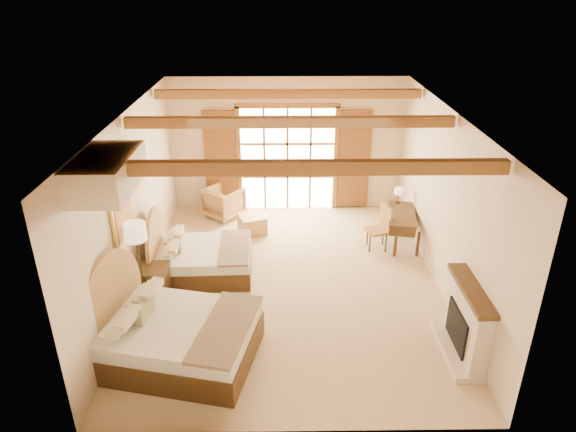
{
  "coord_description": "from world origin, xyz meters",
  "views": [
    {
      "loc": [
        -0.14,
        -8.23,
        5.24
      ],
      "look_at": [
        -0.03,
        0.2,
        1.29
      ],
      "focal_mm": 32.0,
      "sensor_mm": 36.0,
      "label": 1
    }
  ],
  "objects_px": {
    "nightstand": "(153,284)",
    "armchair": "(224,202)",
    "bed_far": "(196,257)",
    "bed_near": "(168,334)",
    "desk": "(401,227)"
  },
  "relations": [
    {
      "from": "desk",
      "to": "armchair",
      "type": "bearing_deg",
      "value": 171.37
    },
    {
      "from": "bed_near",
      "to": "nightstand",
      "type": "height_order",
      "value": "bed_near"
    },
    {
      "from": "nightstand",
      "to": "armchair",
      "type": "bearing_deg",
      "value": 78.3
    },
    {
      "from": "armchair",
      "to": "bed_near",
      "type": "bearing_deg",
      "value": 124.35
    },
    {
      "from": "armchair",
      "to": "desk",
      "type": "distance_m",
      "value": 4.17
    },
    {
      "from": "bed_near",
      "to": "bed_far",
      "type": "height_order",
      "value": "bed_near"
    },
    {
      "from": "bed_far",
      "to": "armchair",
      "type": "distance_m",
      "value": 2.64
    },
    {
      "from": "nightstand",
      "to": "desk",
      "type": "relative_size",
      "value": 0.48
    },
    {
      "from": "bed_near",
      "to": "armchair",
      "type": "distance_m",
      "value": 5.06
    },
    {
      "from": "bed_far",
      "to": "nightstand",
      "type": "height_order",
      "value": "bed_far"
    },
    {
      "from": "bed_far",
      "to": "bed_near",
      "type": "bearing_deg",
      "value": -93.04
    },
    {
      "from": "bed_far",
      "to": "desk",
      "type": "xyz_separation_m",
      "value": [
        4.2,
        1.23,
        0.01
      ]
    },
    {
      "from": "bed_near",
      "to": "armchair",
      "type": "bearing_deg",
      "value": 99.0
    },
    {
      "from": "nightstand",
      "to": "armchair",
      "type": "distance_m",
      "value": 3.62
    },
    {
      "from": "bed_near",
      "to": "bed_far",
      "type": "relative_size",
      "value": 1.34
    }
  ]
}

